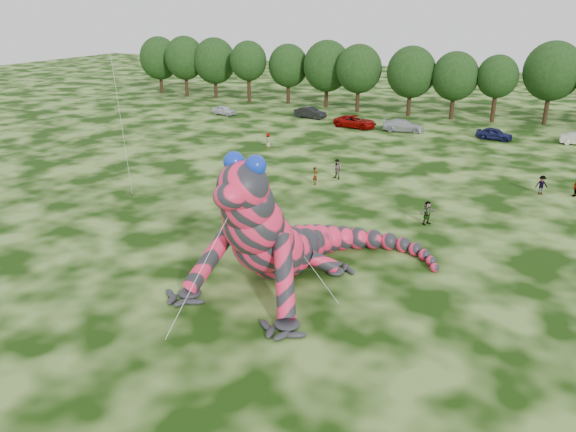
% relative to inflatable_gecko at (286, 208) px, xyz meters
% --- Properties ---
extents(ground, '(240.00, 240.00, 0.00)m').
position_rel_inflatable_gecko_xyz_m(ground, '(4.22, -5.44, -4.05)').
color(ground, '#16330A').
rests_on(ground, ground).
extents(inflatable_gecko, '(15.03, 17.35, 8.10)m').
position_rel_inflatable_gecko_xyz_m(inflatable_gecko, '(0.00, 0.00, 0.00)').
color(inflatable_gecko, '#F2234E').
rests_on(inflatable_gecko, ground).
extents(tree_0, '(6.91, 6.22, 9.51)m').
position_rel_inflatable_gecko_xyz_m(tree_0, '(-50.33, 53.79, 0.70)').
color(tree_0, black).
rests_on(tree_0, ground).
extents(tree_1, '(6.74, 6.07, 9.81)m').
position_rel_inflatable_gecko_xyz_m(tree_1, '(-44.13, 52.61, 0.85)').
color(tree_1, black).
rests_on(tree_1, ground).
extents(tree_2, '(7.04, 6.34, 9.64)m').
position_rel_inflatable_gecko_xyz_m(tree_2, '(-38.79, 53.32, 0.77)').
color(tree_2, black).
rests_on(tree_2, ground).
extents(tree_3, '(5.81, 5.23, 9.44)m').
position_rel_inflatable_gecko_xyz_m(tree_3, '(-31.49, 51.63, 0.67)').
color(tree_3, black).
rests_on(tree_3, ground).
extents(tree_4, '(6.22, 5.60, 9.06)m').
position_rel_inflatable_gecko_xyz_m(tree_4, '(-25.42, 53.27, 0.48)').
color(tree_4, black).
rests_on(tree_4, ground).
extents(tree_5, '(7.16, 6.44, 9.80)m').
position_rel_inflatable_gecko_xyz_m(tree_5, '(-18.90, 52.99, 0.85)').
color(tree_5, black).
rests_on(tree_5, ground).
extents(tree_6, '(6.52, 5.86, 9.49)m').
position_rel_inflatable_gecko_xyz_m(tree_6, '(-13.33, 51.24, 0.70)').
color(tree_6, black).
rests_on(tree_6, ground).
extents(tree_7, '(6.68, 6.01, 9.48)m').
position_rel_inflatable_gecko_xyz_m(tree_7, '(-5.86, 51.36, 0.69)').
color(tree_7, black).
rests_on(tree_7, ground).
extents(tree_8, '(6.14, 5.53, 8.94)m').
position_rel_inflatable_gecko_xyz_m(tree_8, '(0.01, 51.54, 0.42)').
color(tree_8, black).
rests_on(tree_8, ground).
extents(tree_9, '(5.27, 4.74, 8.68)m').
position_rel_inflatable_gecko_xyz_m(tree_9, '(5.29, 51.90, 0.29)').
color(tree_9, black).
rests_on(tree_9, ground).
extents(tree_10, '(7.09, 6.38, 10.50)m').
position_rel_inflatable_gecko_xyz_m(tree_10, '(11.62, 53.14, 1.20)').
color(tree_10, black).
rests_on(tree_10, ground).
extents(car_0, '(3.88, 2.13, 1.25)m').
position_rel_inflatable_gecko_xyz_m(car_0, '(-29.54, 40.88, -3.42)').
color(car_0, silver).
rests_on(car_0, ground).
extents(car_1, '(4.71, 2.33, 1.48)m').
position_rel_inflatable_gecko_xyz_m(car_1, '(-17.58, 43.88, -3.31)').
color(car_1, black).
rests_on(car_1, ground).
extents(car_2, '(5.60, 2.97, 1.50)m').
position_rel_inflatable_gecko_xyz_m(car_2, '(-9.92, 40.59, -3.30)').
color(car_2, '#8A0604').
rests_on(car_2, ground).
extents(car_3, '(5.31, 2.89, 1.46)m').
position_rel_inflatable_gecko_xyz_m(car_3, '(-3.85, 40.97, -3.32)').
color(car_3, '#A9AEB2').
rests_on(car_3, ground).
extents(car_4, '(4.23, 2.15, 1.38)m').
position_rel_inflatable_gecko_xyz_m(car_4, '(6.80, 41.21, -3.36)').
color(car_4, '#151844').
rests_on(car_4, ground).
extents(spectator_1, '(1.06, 0.94, 1.81)m').
position_rel_inflatable_gecko_xyz_m(spectator_1, '(-4.03, 18.82, -3.14)').
color(spectator_1, gray).
rests_on(spectator_1, ground).
extents(spectator_3, '(0.78, 1.00, 1.59)m').
position_rel_inflatable_gecko_xyz_m(spectator_3, '(15.29, 22.72, -3.26)').
color(spectator_3, gray).
rests_on(spectator_3, ground).
extents(spectator_2, '(1.19, 0.95, 1.61)m').
position_rel_inflatable_gecko_xyz_m(spectator_2, '(12.72, 22.07, -3.24)').
color(spectator_2, gray).
rests_on(spectator_2, ground).
extents(spectator_0, '(0.40, 0.59, 1.56)m').
position_rel_inflatable_gecko_xyz_m(spectator_0, '(-5.15, 16.47, -3.27)').
color(spectator_0, gray).
rests_on(spectator_0, ground).
extents(spectator_5, '(1.34, 1.59, 1.72)m').
position_rel_inflatable_gecko_xyz_m(spectator_5, '(5.71, 11.28, -3.19)').
color(spectator_5, gray).
rests_on(spectator_5, ground).
extents(spectator_4, '(0.86, 0.93, 1.60)m').
position_rel_inflatable_gecko_xyz_m(spectator_4, '(-15.02, 26.53, -3.25)').
color(spectator_4, gray).
rests_on(spectator_4, ground).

